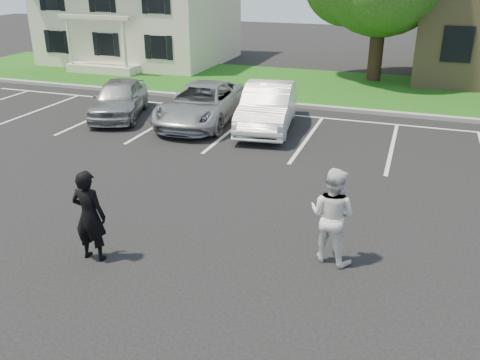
% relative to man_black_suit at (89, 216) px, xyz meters
% --- Properties ---
extents(ground_plane, '(90.00, 90.00, 0.00)m').
position_rel_man_black_suit_xyz_m(ground_plane, '(2.42, 1.00, -0.95)').
color(ground_plane, black).
rests_on(ground_plane, ground).
extents(curb, '(40.00, 0.30, 0.15)m').
position_rel_man_black_suit_xyz_m(curb, '(2.42, 13.00, -0.87)').
color(curb, gray).
rests_on(curb, ground).
extents(grass_strip, '(44.00, 8.00, 0.08)m').
position_rel_man_black_suit_xyz_m(grass_strip, '(2.42, 17.00, -0.91)').
color(grass_strip, '#154C0F').
rests_on(grass_strip, ground).
extents(stall_lines, '(34.00, 5.36, 0.01)m').
position_rel_man_black_suit_xyz_m(stall_lines, '(3.82, 9.95, -0.94)').
color(stall_lines, silver).
rests_on(stall_lines, ground).
extents(man_black_suit, '(0.71, 0.48, 1.90)m').
position_rel_man_black_suit_xyz_m(man_black_suit, '(0.00, 0.00, 0.00)').
color(man_black_suit, black).
rests_on(man_black_suit, ground).
extents(man_white_shirt, '(1.13, 0.99, 1.96)m').
position_rel_man_black_suit_xyz_m(man_white_shirt, '(4.49, 1.53, 0.03)').
color(man_white_shirt, silver).
rests_on(man_white_shirt, ground).
extents(car_silver_west, '(2.98, 4.57, 1.45)m').
position_rel_man_black_suit_xyz_m(car_silver_west, '(-5.10, 9.31, -0.23)').
color(car_silver_west, '#9E9EA3').
rests_on(car_silver_west, ground).
extents(car_silver_minivan, '(2.71, 5.34, 1.45)m').
position_rel_man_black_suit_xyz_m(car_silver_minivan, '(-1.75, 9.61, -0.23)').
color(car_silver_minivan, '#9D9FA4').
rests_on(car_silver_minivan, ground).
extents(car_white_sedan, '(2.36, 5.02, 1.59)m').
position_rel_man_black_suit_xyz_m(car_white_sedan, '(0.77, 9.74, -0.15)').
color(car_white_sedan, white).
rests_on(car_white_sedan, ground).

